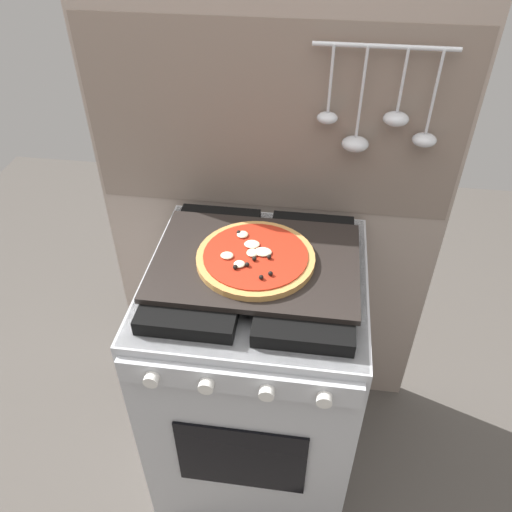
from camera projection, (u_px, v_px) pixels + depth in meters
The scene contains 5 objects.
ground_plane at pixel (256, 447), 1.94m from camera, with size 4.00×4.00×0.00m, color #4C4742.
kitchen_backsplash at pixel (271, 225), 1.69m from camera, with size 1.10×0.09×1.55m.
stove at pixel (256, 371), 1.65m from camera, with size 0.60×0.64×0.90m.
baking_tray at pixel (256, 261), 1.36m from camera, with size 0.54×0.38×0.02m, color black.
pizza_left at pixel (255, 257), 1.34m from camera, with size 0.31×0.31×0.03m.
Camera 1 is at (0.14, -1.04, 1.78)m, focal length 36.24 mm.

